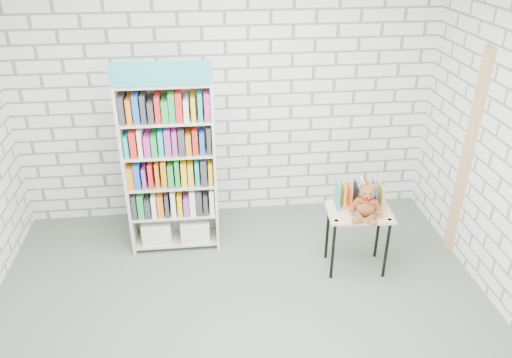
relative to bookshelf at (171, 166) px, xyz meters
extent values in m
plane|color=#4F5D4F|center=(0.60, -1.36, -0.91)|extent=(4.50, 4.50, 0.00)
cube|color=silver|center=(0.60, 0.64, 0.49)|extent=(4.50, 0.02, 2.80)
cube|color=beige|center=(-0.43, -0.01, -0.02)|extent=(0.03, 0.35, 1.78)
cube|color=beige|center=(0.43, -0.01, -0.02)|extent=(0.03, 0.35, 1.78)
cube|color=beige|center=(0.00, 0.16, -0.02)|extent=(0.89, 0.02, 1.78)
cube|color=teal|center=(0.00, -0.17, 0.98)|extent=(0.89, 0.02, 0.22)
cube|color=beige|center=(0.00, -0.01, -0.85)|extent=(0.83, 0.33, 0.02)
cube|color=beige|center=(0.00, -0.01, -0.51)|extent=(0.83, 0.33, 0.02)
cube|color=beige|center=(0.00, -0.01, -0.18)|extent=(0.83, 0.33, 0.02)
cube|color=beige|center=(0.00, -0.01, 0.16)|extent=(0.83, 0.33, 0.02)
cube|color=beige|center=(0.00, -0.01, 0.49)|extent=(0.83, 0.33, 0.02)
cube|color=beige|center=(0.00, -0.01, 0.85)|extent=(0.83, 0.33, 0.02)
cube|color=silver|center=(-0.20, -0.01, -0.72)|extent=(0.30, 0.29, 0.24)
cube|color=silver|center=(0.20, -0.01, -0.72)|extent=(0.30, 0.29, 0.24)
cube|color=white|center=(0.00, -0.02, -0.38)|extent=(0.83, 0.29, 0.24)
cube|color=purple|center=(0.00, -0.02, -0.05)|extent=(0.83, 0.29, 0.24)
cube|color=#333338|center=(0.00, -0.02, 0.29)|extent=(0.83, 0.29, 0.24)
cube|color=red|center=(0.00, -0.02, 0.62)|extent=(0.83, 0.29, 0.24)
cube|color=tan|center=(1.75, -0.61, -0.28)|extent=(0.63, 0.46, 0.03)
cylinder|color=black|center=(1.49, -0.75, -0.60)|extent=(0.03, 0.03, 0.62)
cylinder|color=black|center=(1.51, -0.43, -0.60)|extent=(0.03, 0.03, 0.62)
cylinder|color=black|center=(1.99, -0.79, -0.60)|extent=(0.03, 0.03, 0.62)
cylinder|color=black|center=(2.02, -0.47, -0.60)|extent=(0.03, 0.03, 0.62)
cylinder|color=black|center=(1.50, -0.74, -0.27)|extent=(0.04, 0.04, 0.01)
cylinder|color=black|center=(1.98, -0.78, -0.27)|extent=(0.04, 0.04, 0.01)
cube|color=teal|center=(1.56, -0.50, -0.14)|extent=(0.03, 0.18, 0.25)
cube|color=orange|center=(1.62, -0.50, -0.14)|extent=(0.03, 0.18, 0.25)
cube|color=#F4551A|center=(1.67, -0.51, -0.14)|extent=(0.03, 0.18, 0.25)
cube|color=black|center=(1.73, -0.51, -0.14)|extent=(0.03, 0.18, 0.25)
cube|color=white|center=(1.79, -0.52, -0.14)|extent=(0.03, 0.18, 0.25)
cube|color=#CA5123|center=(1.85, -0.52, -0.14)|extent=(0.03, 0.18, 0.25)
cube|color=blue|center=(1.90, -0.52, -0.14)|extent=(0.03, 0.18, 0.25)
cube|color=gold|center=(1.96, -0.53, -0.14)|extent=(0.03, 0.18, 0.25)
ellipsoid|color=brown|center=(1.78, -0.69, -0.17)|extent=(0.20, 0.17, 0.20)
sphere|color=brown|center=(1.78, -0.69, -0.02)|extent=(0.14, 0.14, 0.14)
sphere|color=brown|center=(1.74, -0.66, 0.04)|extent=(0.05, 0.05, 0.05)
sphere|color=brown|center=(1.83, -0.69, 0.04)|extent=(0.05, 0.05, 0.05)
sphere|color=brown|center=(1.76, -0.74, -0.04)|extent=(0.06, 0.06, 0.06)
sphere|color=black|center=(1.74, -0.74, 0.00)|extent=(0.02, 0.02, 0.02)
sphere|color=black|center=(1.78, -0.75, 0.00)|extent=(0.02, 0.02, 0.02)
sphere|color=black|center=(1.75, -0.77, -0.03)|extent=(0.02, 0.02, 0.02)
cylinder|color=brown|center=(1.68, -0.67, -0.14)|extent=(0.10, 0.10, 0.14)
cylinder|color=brown|center=(1.87, -0.74, -0.14)|extent=(0.11, 0.07, 0.14)
sphere|color=brown|center=(1.65, -0.67, -0.20)|extent=(0.06, 0.06, 0.06)
sphere|color=brown|center=(1.89, -0.76, -0.20)|extent=(0.06, 0.06, 0.06)
cylinder|color=brown|center=(1.69, -0.76, -0.23)|extent=(0.06, 0.15, 0.08)
cylinder|color=brown|center=(1.80, -0.80, -0.23)|extent=(0.14, 0.15, 0.08)
sphere|color=brown|center=(1.65, -0.81, -0.23)|extent=(0.07, 0.07, 0.07)
sphere|color=brown|center=(1.80, -0.87, -0.23)|extent=(0.07, 0.07, 0.07)
cone|color=red|center=(1.73, -0.73, -0.08)|extent=(0.07, 0.07, 0.05)
cone|color=red|center=(1.79, -0.75, -0.08)|extent=(0.07, 0.07, 0.05)
sphere|color=red|center=(1.76, -0.74, -0.08)|extent=(0.03, 0.03, 0.03)
cube|color=tan|center=(2.83, -0.41, 0.14)|extent=(0.05, 0.12, 2.10)
camera|label=1|loc=(0.35, -4.46, 2.18)|focal=35.00mm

